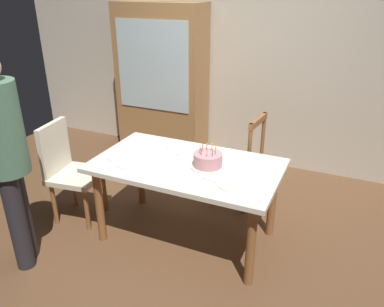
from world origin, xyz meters
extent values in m
plane|color=brown|center=(0.00, 0.00, 0.00)|extent=(6.40, 6.40, 0.00)
cube|color=beige|center=(0.00, 1.85, 1.30)|extent=(6.40, 0.10, 2.60)
cube|color=silver|center=(0.00, 0.00, 0.71)|extent=(1.54, 0.88, 0.04)
cylinder|color=brown|center=(-0.67, -0.34, 0.35)|extent=(0.07, 0.07, 0.69)
cylinder|color=brown|center=(0.67, -0.34, 0.35)|extent=(0.07, 0.07, 0.69)
cylinder|color=brown|center=(-0.67, 0.34, 0.35)|extent=(0.07, 0.07, 0.69)
cylinder|color=brown|center=(0.67, 0.34, 0.35)|extent=(0.07, 0.07, 0.69)
cylinder|color=silver|center=(0.18, 0.01, 0.74)|extent=(0.28, 0.28, 0.01)
cylinder|color=#D18C93|center=(0.18, 0.01, 0.80)|extent=(0.23, 0.23, 0.11)
cylinder|color=yellow|center=(0.25, 0.02, 0.88)|extent=(0.01, 0.01, 0.05)
sphere|color=#FFC64C|center=(0.25, 0.02, 0.91)|extent=(0.01, 0.01, 0.01)
cylinder|color=#D872CC|center=(0.23, 0.05, 0.88)|extent=(0.01, 0.01, 0.05)
sphere|color=#FFC64C|center=(0.23, 0.05, 0.91)|extent=(0.01, 0.01, 0.01)
cylinder|color=#F2994C|center=(0.19, 0.08, 0.88)|extent=(0.01, 0.01, 0.05)
sphere|color=#FFC64C|center=(0.19, 0.08, 0.91)|extent=(0.01, 0.01, 0.01)
cylinder|color=#E54C4C|center=(0.15, 0.07, 0.88)|extent=(0.01, 0.01, 0.05)
sphere|color=#FFC64C|center=(0.15, 0.07, 0.91)|extent=(0.01, 0.01, 0.01)
cylinder|color=#E54C4C|center=(0.13, 0.04, 0.88)|extent=(0.01, 0.01, 0.05)
sphere|color=#FFC64C|center=(0.13, 0.04, 0.91)|extent=(0.01, 0.01, 0.01)
cylinder|color=#4C7FE5|center=(0.12, -0.01, 0.88)|extent=(0.01, 0.01, 0.05)
sphere|color=#FFC64C|center=(0.12, -0.01, 0.91)|extent=(0.01, 0.01, 0.01)
cylinder|color=#E54C4C|center=(0.15, -0.04, 0.88)|extent=(0.01, 0.01, 0.05)
sphere|color=#FFC64C|center=(0.15, -0.04, 0.91)|extent=(0.01, 0.01, 0.01)
cylinder|color=yellow|center=(0.20, -0.05, 0.88)|extent=(0.01, 0.01, 0.05)
sphere|color=#FFC64C|center=(0.20, -0.05, 0.91)|extent=(0.01, 0.01, 0.01)
cylinder|color=#4C7FE5|center=(0.24, -0.02, 0.88)|extent=(0.01, 0.01, 0.05)
sphere|color=#FFC64C|center=(0.24, -0.02, 0.91)|extent=(0.01, 0.01, 0.01)
cylinder|color=white|center=(-0.42, -0.20, 0.74)|extent=(0.22, 0.22, 0.01)
cylinder|color=white|center=(-0.08, 0.20, 0.74)|extent=(0.22, 0.22, 0.01)
cylinder|color=white|center=(0.46, -0.20, 0.74)|extent=(0.22, 0.22, 0.01)
cube|color=silver|center=(-0.58, -0.21, 0.73)|extent=(0.18, 0.05, 0.01)
cube|color=silver|center=(-0.24, 0.22, 0.73)|extent=(0.18, 0.06, 0.01)
cube|color=silver|center=(0.30, -0.20, 0.73)|extent=(0.18, 0.06, 0.01)
cube|color=brown|center=(0.20, 0.76, 0.45)|extent=(0.48, 0.48, 0.05)
cylinder|color=brown|center=(0.04, 0.95, 0.21)|extent=(0.04, 0.04, 0.42)
cylinder|color=brown|center=(0.01, 0.61, 0.21)|extent=(0.04, 0.04, 0.42)
cylinder|color=brown|center=(0.38, 0.91, 0.21)|extent=(0.04, 0.04, 0.42)
cylinder|color=brown|center=(0.35, 0.58, 0.21)|extent=(0.04, 0.04, 0.42)
cylinder|color=brown|center=(0.41, 0.92, 0.70)|extent=(0.04, 0.04, 0.50)
cylinder|color=brown|center=(0.38, 0.56, 0.70)|extent=(0.04, 0.04, 0.50)
cube|color=brown|center=(0.39, 0.74, 0.92)|extent=(0.08, 0.40, 0.06)
cube|color=beige|center=(-1.07, -0.13, 0.45)|extent=(0.50, 0.50, 0.05)
cylinder|color=brown|center=(-0.88, -0.27, 0.21)|extent=(0.04, 0.04, 0.42)
cylinder|color=brown|center=(-0.93, 0.06, 0.21)|extent=(0.04, 0.04, 0.42)
cylinder|color=brown|center=(-1.22, -0.32, 0.21)|extent=(0.04, 0.04, 0.42)
cylinder|color=brown|center=(-1.26, 0.01, 0.21)|extent=(0.04, 0.04, 0.42)
cube|color=beige|center=(-1.27, -0.16, 0.70)|extent=(0.11, 0.40, 0.50)
cylinder|color=#262328|center=(-1.03, -0.88, 0.41)|extent=(0.14, 0.14, 0.82)
cylinder|color=#262328|center=(-1.10, -0.77, 0.41)|extent=(0.14, 0.14, 0.82)
cylinder|color=#4C7259|center=(-1.07, -0.83, 1.16)|extent=(0.32, 0.32, 0.68)
cube|color=#9E7042|center=(-1.06, 1.56, 0.95)|extent=(1.10, 0.44, 1.90)
cube|color=silver|center=(-1.06, 1.34, 1.20)|extent=(0.94, 0.01, 1.04)
camera|label=1|loc=(1.18, -2.55, 2.10)|focal=35.31mm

